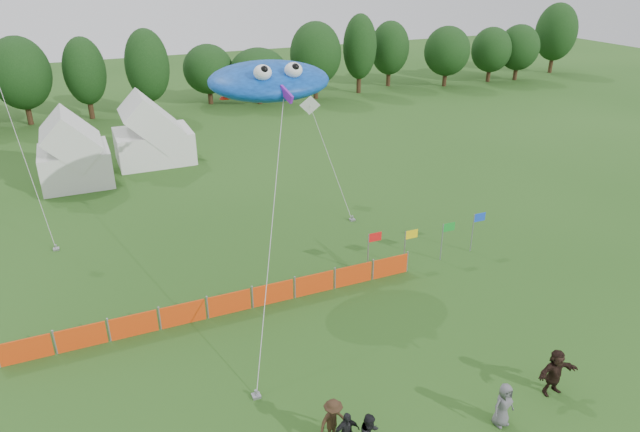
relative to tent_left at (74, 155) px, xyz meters
name	(u,v)px	position (x,y,z in m)	size (l,w,h in m)	color
ground	(393,428)	(8.42, -27.95, -2.01)	(160.00, 160.00, 0.00)	#234C16
treeline	(174,68)	(10.02, 16.98, 2.17)	(104.57, 8.78, 8.36)	#382314
tent_left	(74,155)	(0.00, 0.00, 0.00)	(4.52, 4.52, 3.99)	silver
tent_right	(153,136)	(5.55, 2.45, -0.05)	(5.52, 4.41, 3.89)	white
barrier_fence	(229,303)	(5.28, -19.31, -1.51)	(17.90, 0.06, 1.00)	red
flag_row	(426,237)	(15.59, -18.79, -0.63)	(6.73, 0.45, 2.13)	gray
spectator_c	(333,422)	(6.37, -27.64, -1.18)	(1.08, 0.62, 1.67)	#342214
spectator_e	(503,405)	(11.82, -29.19, -1.20)	(0.79, 0.51, 1.62)	#57565C
spectator_f	(555,372)	(14.47, -28.71, -1.11)	(1.68, 0.53, 1.81)	black
stingray_kite	(267,79)	(8.93, -14.72, 6.98)	(7.17, 17.28, 10.04)	blue
small_kite_white	(320,132)	(14.22, -8.67, 2.19)	(1.28, 6.03, 6.24)	silver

